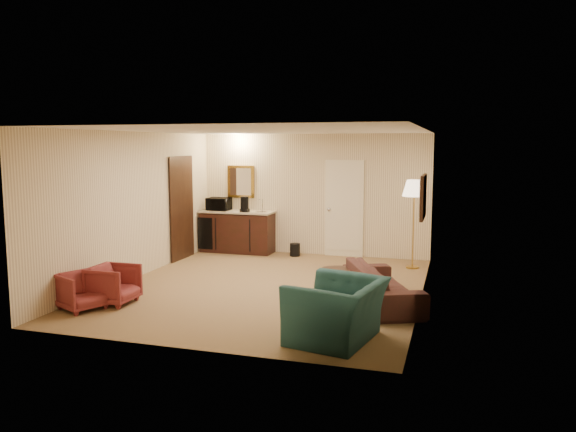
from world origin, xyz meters
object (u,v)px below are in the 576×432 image
object	(u,v)px
floor_lamp	(413,224)
teal_armchair	(337,300)
rose_chair_far	(113,283)
coffee_maker	(245,204)
rose_chair_near	(82,289)
wetbar_cabinet	(237,232)
waste_bin	(295,250)
microwave	(219,203)
sofa	(382,278)
coffee_table	(343,281)

from	to	relation	value
floor_lamp	teal_armchair	bearing A→B (deg)	-97.35
rose_chair_far	coffee_maker	xyz separation A→B (m)	(0.48, 4.20, 0.76)
rose_chair_near	coffee_maker	xyz separation A→B (m)	(0.73, 4.60, 0.78)
rose_chair_far	floor_lamp	xyz separation A→B (m)	(4.10, 3.79, 0.54)
teal_armchair	rose_chair_far	distance (m)	3.59
teal_armchair	rose_chair_far	size ratio (longest dim) A/B	1.78
wetbar_cabinet	coffee_maker	size ratio (longest dim) A/B	4.93
rose_chair_far	waste_bin	world-z (taller)	rose_chair_far
rose_chair_far	microwave	distance (m)	4.38
wetbar_cabinet	floor_lamp	size ratio (longest dim) A/B	0.96
sofa	rose_chair_far	bearing A→B (deg)	83.24
wetbar_cabinet	teal_armchair	distance (m)	5.92
coffee_table	waste_bin	bearing A→B (deg)	120.43
rose_chair_far	microwave	bearing A→B (deg)	1.93
floor_lamp	microwave	size ratio (longest dim) A/B	3.40
teal_armchair	rose_chair_near	xyz separation A→B (m)	(-3.78, 0.20, -0.20)
wetbar_cabinet	microwave	world-z (taller)	microwave
coffee_table	floor_lamp	size ratio (longest dim) A/B	0.41
teal_armchair	floor_lamp	world-z (taller)	floor_lamp
rose_chair_far	coffee_maker	world-z (taller)	coffee_maker
sofa	teal_armchair	bearing A→B (deg)	146.27
floor_lamp	waste_bin	distance (m)	2.64
sofa	waste_bin	world-z (taller)	sofa
rose_chair_near	teal_armchair	bearing A→B (deg)	-68.47
wetbar_cabinet	microwave	bearing A→B (deg)	-177.53
coffee_table	waste_bin	size ratio (longest dim) A/B	2.60
sofa	rose_chair_near	size ratio (longest dim) A/B	3.26
waste_bin	coffee_maker	world-z (taller)	coffee_maker
floor_lamp	coffee_maker	bearing A→B (deg)	173.39
teal_armchair	coffee_table	size ratio (longest dim) A/B	1.61
wetbar_cabinet	rose_chair_near	xyz separation A→B (m)	(-0.50, -4.72, -0.16)
rose_chair_near	floor_lamp	world-z (taller)	floor_lamp
wetbar_cabinet	rose_chair_near	world-z (taller)	wetbar_cabinet
rose_chair_far	coffee_table	xyz separation A→B (m)	(3.19, 1.55, -0.12)
wetbar_cabinet	waste_bin	distance (m)	1.39
sofa	rose_chair_near	world-z (taller)	sofa
wetbar_cabinet	teal_armchair	world-z (taller)	teal_armchair
floor_lamp	microwave	bearing A→B (deg)	173.06
rose_chair_far	waste_bin	xyz separation A→B (m)	(1.60, 4.25, -0.19)
teal_armchair	coffee_maker	size ratio (longest dim) A/B	3.43
coffee_maker	teal_armchair	bearing A→B (deg)	-41.78
wetbar_cabinet	rose_chair_far	distance (m)	4.33
rose_chair_near	coffee_table	bearing A→B (deg)	-36.01
microwave	teal_armchair	bearing A→B (deg)	-49.57
coffee_table	coffee_maker	xyz separation A→B (m)	(-2.71, 2.66, 0.88)
sofa	floor_lamp	bearing A→B (deg)	-29.02
wetbar_cabinet	rose_chair_near	distance (m)	4.75
rose_chair_near	coffee_table	world-z (taller)	rose_chair_near
sofa	floor_lamp	distance (m)	2.68
coffee_table	teal_armchair	bearing A→B (deg)	-80.88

